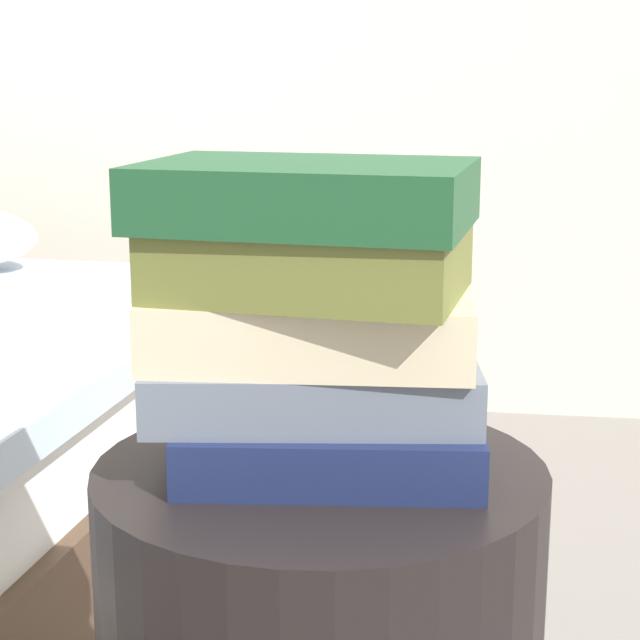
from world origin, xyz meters
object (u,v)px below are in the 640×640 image
object	(u,v)px
book_forest	(307,194)
book_slate	(313,385)
book_navy	(330,442)
book_olive	(310,261)
book_cream	(311,324)

from	to	relation	value
book_forest	book_slate	bearing A→B (deg)	71.04
book_navy	book_forest	bearing A→B (deg)	173.23
book_olive	book_forest	world-z (taller)	book_forest
book_navy	book_slate	xyz separation A→B (m)	(-0.02, 0.01, 0.05)
book_slate	book_olive	world-z (taller)	book_olive
book_olive	book_forest	bearing A→B (deg)	145.35
book_forest	book_olive	bearing A→B (deg)	-35.36
book_cream	book_forest	xyz separation A→B (m)	(-0.00, -0.01, 0.12)
book_navy	book_slate	bearing A→B (deg)	145.67
book_olive	book_cream	bearing A→B (deg)	102.98
book_slate	book_navy	bearing A→B (deg)	-35.78
book_slate	book_cream	bearing A→B (deg)	138.22
book_forest	book_navy	bearing A→B (deg)	5.07
book_cream	book_forest	size ratio (longest dim) A/B	1.02
book_slate	book_olive	bearing A→B (deg)	-100.75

